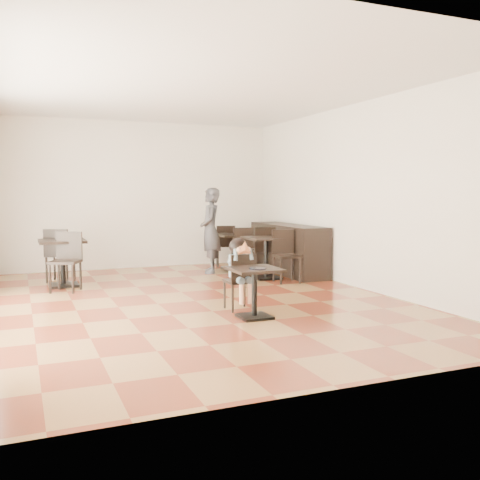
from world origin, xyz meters
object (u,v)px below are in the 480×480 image
cafe_table_mid (266,258)px  chair_left_b (65,262)px  child (239,274)px  chair_mid_b (287,256)px  child_table (254,293)px  chair_mid_a (262,250)px  chair_back_a (225,246)px  chair_back_b (244,250)px  cafe_table_left (63,263)px  chair_left_a (60,255)px  child_chair (239,282)px  adult_patron (210,230)px  cafe_table_back (234,251)px

cafe_table_mid → chair_left_b: chair_left_b is taller
child → chair_mid_b: bearing=46.3°
child_table → chair_mid_a: (1.70, 3.43, 0.15)m
chair_back_a → chair_back_b: size_ratio=1.00×
cafe_table_left → chair_back_b: bearing=4.1°
chair_left_b → chair_left_a: bearing=114.8°
chair_back_a → chair_back_b: 1.10m
child_chair → chair_back_b: chair_back_b is taller
adult_patron → cafe_table_back: adult_patron is taller
child → chair_back_b: (1.44, 3.20, -0.05)m
chair_back_b → cafe_table_left: bearing=-159.9°
cafe_table_mid → cafe_table_left: size_ratio=0.98×
cafe_table_left → chair_mid_b: chair_mid_b is taller
cafe_table_mid → cafe_table_left: 3.74m
child_table → chair_left_b: size_ratio=0.67×
chair_mid_a → chair_left_a: 3.90m
cafe_table_mid → chair_mid_a: chair_mid_a is taller
child_table → chair_mid_a: chair_mid_a is taller
child_chair → cafe_table_mid: (1.53, 2.33, 0.00)m
child_chair → cafe_table_mid: 2.79m
chair_mid_b → chair_back_b: bearing=105.4°
chair_left_b → cafe_table_mid: bearing=23.8°
child_table → chair_back_b: (1.44, 3.75, 0.13)m
chair_mid_b → chair_left_a: chair_left_a is taller
cafe_table_back → chair_back_a: size_ratio=0.83×
chair_back_b → chair_mid_a: bearing=-36.4°
chair_mid_a → chair_back_a: chair_mid_a is taller
chair_left_b → chair_back_a: (3.60, 1.91, -0.04)m
child_chair → chair_mid_a: (1.70, 2.88, 0.08)m
child_chair → chair_mid_b: size_ratio=0.83×
cafe_table_back → chair_back_b: chair_back_b is taller
child_chair → cafe_table_left: 3.65m
cafe_table_back → child_table: bearing=-108.6°
adult_patron → chair_back_b: 0.81m
adult_patron → chair_left_b: size_ratio=1.76×
adult_patron → chair_back_a: adult_patron is taller
adult_patron → chair_back_a: bearing=158.6°
child → chair_left_a: size_ratio=1.02×
child_table → child_chair: (0.00, 0.55, 0.07)m
child_table → cafe_table_back: bearing=71.4°
child → chair_back_a: 4.54m
child_table → chair_back_b: size_ratio=0.73×
chair_back_b → chair_left_a: bearing=-168.7°
chair_left_b → cafe_table_back: bearing=45.5°
chair_left_a → chair_back_a: 3.69m
adult_patron → chair_left_a: size_ratio=1.76×
child → chair_back_b: size_ratio=1.10×
child → cafe_table_back: bearing=69.0°
chair_mid_a → chair_left_a: (-3.85, 0.62, 0.01)m
child_chair → adult_patron: (0.79, 3.45, 0.48)m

